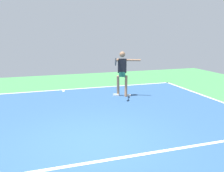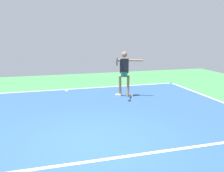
% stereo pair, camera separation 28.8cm
% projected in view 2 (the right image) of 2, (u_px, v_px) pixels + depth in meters
% --- Properties ---
extents(ground_plane, '(20.35, 20.35, 0.00)m').
position_uv_depth(ground_plane, '(91.00, 142.00, 5.99)').
color(ground_plane, '#428E4C').
extents(court_surface, '(10.97, 11.95, 0.00)m').
position_uv_depth(court_surface, '(91.00, 142.00, 5.99)').
color(court_surface, '#2D5484').
rests_on(court_surface, ground_plane).
extents(court_line_baseline_near, '(10.97, 0.10, 0.01)m').
position_uv_depth(court_line_baseline_near, '(66.00, 89.00, 11.56)').
color(court_line_baseline_near, white).
rests_on(court_line_baseline_near, ground_plane).
extents(court_line_service, '(8.23, 0.10, 0.01)m').
position_uv_depth(court_line_service, '(100.00, 160.00, 5.16)').
color(court_line_service, white).
rests_on(court_line_service, ground_plane).
extents(court_line_centre_mark, '(0.10, 0.30, 0.01)m').
position_uv_depth(court_line_centre_mark, '(66.00, 90.00, 11.38)').
color(court_line_centre_mark, white).
rests_on(court_line_centre_mark, ground_plane).
extents(tennis_player, '(1.30, 1.12, 1.84)m').
position_uv_depth(tennis_player, '(124.00, 71.00, 10.11)').
color(tennis_player, '#9E7051').
rests_on(tennis_player, ground_plane).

